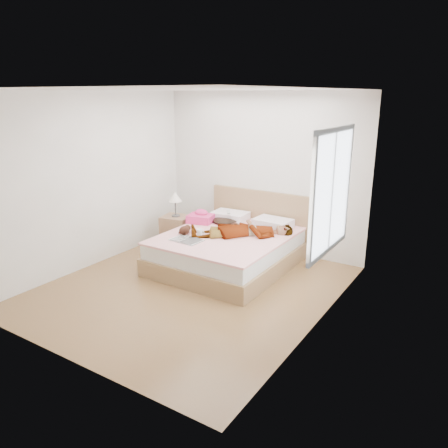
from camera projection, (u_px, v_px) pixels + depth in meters
name	position (u px, v px, depth m)	size (l,w,h in m)	color
ground	(191.00, 288.00, 5.96)	(4.00, 4.00, 0.00)	#4D3118
woman	(243.00, 228.00, 6.55)	(0.59, 1.56, 0.22)	white
hair	(227.00, 219.00, 7.22)	(0.44, 0.54, 0.08)	black
phone	(229.00, 212.00, 7.10)	(0.05, 0.10, 0.01)	silver
room_shell	(332.00, 192.00, 4.86)	(4.00, 4.00, 4.00)	white
bed	(230.00, 247.00, 6.71)	(1.80, 2.08, 1.00)	brown
towel	(201.00, 217.00, 7.19)	(0.46, 0.40, 0.21)	#F34289
magazine	(186.00, 240.00, 6.30)	(0.48, 0.34, 0.03)	white
coffee_mug	(200.00, 232.00, 6.51)	(0.13, 0.10, 0.10)	white
plush_toy	(185.00, 230.00, 6.56)	(0.18, 0.25, 0.13)	black
nightstand	(176.00, 229.00, 7.47)	(0.52, 0.48, 0.97)	brown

